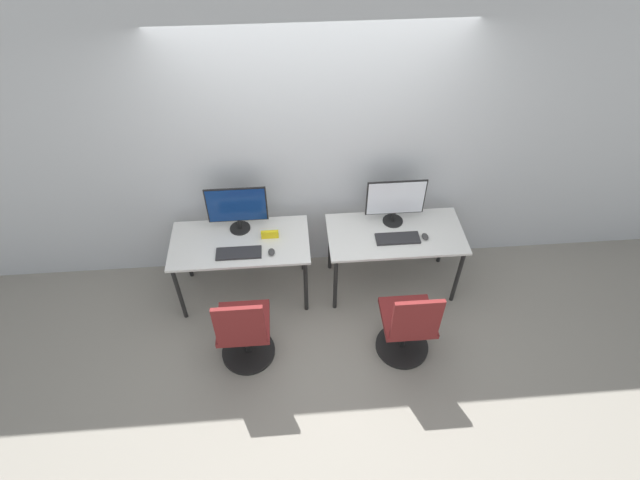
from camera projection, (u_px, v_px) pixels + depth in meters
ground_plane at (321, 312)px, 4.86m from camera, size 20.00×20.00×0.00m
wall_back at (314, 147)px, 4.42m from camera, size 12.00×0.05×2.80m
desk_left at (241, 247)px, 4.60m from camera, size 1.27×0.63×0.71m
monitor_left at (237, 208)px, 4.49m from camera, size 0.55×0.19×0.48m
keyboard_left at (239, 253)px, 4.43m from camera, size 0.40×0.15×0.02m
mouse_left at (271, 252)px, 4.43m from camera, size 0.06×0.09×0.03m
office_chair_left at (244, 333)px, 4.23m from camera, size 0.48×0.48×0.91m
desk_right at (395, 239)px, 4.68m from camera, size 1.27×0.63×0.71m
monitor_right at (396, 200)px, 4.56m from camera, size 0.55×0.19×0.48m
keyboard_right at (398, 238)px, 4.56m from camera, size 0.40×0.15×0.02m
mouse_right at (425, 237)px, 4.57m from camera, size 0.06×0.09×0.03m
office_chair_right at (408, 327)px, 4.27m from camera, size 0.48×0.48×0.91m
placard_left at (270, 234)px, 4.56m from camera, size 0.16×0.03×0.08m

